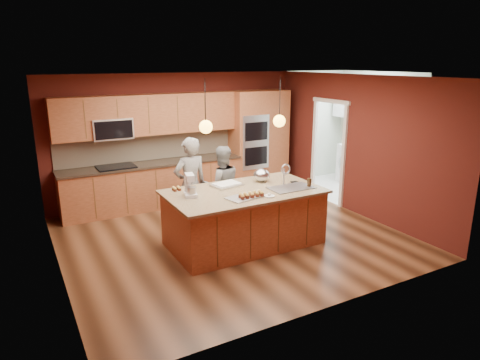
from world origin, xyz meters
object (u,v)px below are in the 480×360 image
island (245,216)px  person_right (222,186)px  stand_mixer (190,187)px  mixing_bowl (261,175)px  person_left (190,185)px

island → person_right: person_right is taller
stand_mixer → mixing_bowl: size_ratio=1.28×
mixing_bowl → person_right: bearing=125.9°
person_right → mixing_bowl: bearing=137.2°
stand_mixer → person_left: bearing=82.0°
mixing_bowl → person_left: bearing=149.3°
person_left → stand_mixer: person_left is taller
person_right → stand_mixer: 1.29m
island → mixing_bowl: island is taller
stand_mixer → mixing_bowl: bearing=21.7°
island → stand_mixer: bearing=171.2°
person_right → mixing_bowl: 0.83m
island → person_left: size_ratio=1.48×
island → stand_mixer: island is taller
person_left → mixing_bowl: bearing=144.4°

